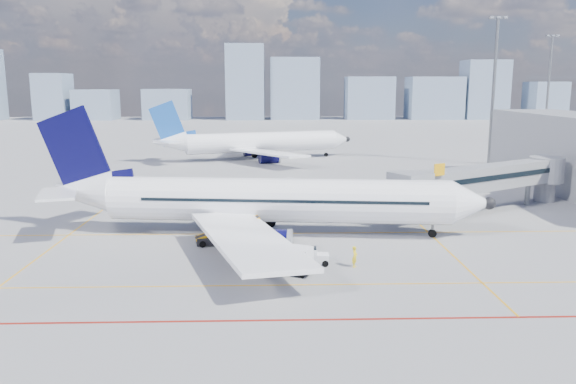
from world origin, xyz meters
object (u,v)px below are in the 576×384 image
Objects in this scene: baggage_tug at (314,256)px; ramp_worker at (355,257)px; cargo_dolly at (288,258)px; main_aircraft at (259,201)px; second_aircraft at (254,143)px; belt_loader at (221,237)px.

ramp_worker is (3.07, -0.66, 0.16)m from baggage_tug.
cargo_dolly is at bearing 126.03° from ramp_worker.
main_aircraft is 20.34× the size of baggage_tug.
second_aircraft is 22.89× the size of ramp_worker.
belt_loader is at bearing 150.62° from cargo_dolly.
belt_loader is (-5.71, 7.91, -0.52)m from cargo_dolly.
cargo_dolly is (2.35, -11.23, -2.09)m from main_aircraft.
belt_loader is at bearing -108.32° from second_aircraft.
baggage_tug is at bearing 100.79° from ramp_worker.
main_aircraft is 25.62× the size of ramp_worker.
baggage_tug is 3.14m from ramp_worker.
belt_loader is at bearing 81.36° from ramp_worker.
belt_loader is 12.79m from ramp_worker.
second_aircraft is at bearing 118.68° from cargo_dolly.
second_aircraft reaches higher than cargo_dolly.
cargo_dolly is 2.48× the size of ramp_worker.
second_aircraft is at bearing 31.51° from ramp_worker.
main_aircraft is 1.12× the size of second_aircraft.
ramp_worker is at bearing -8.43° from baggage_tug.
ramp_worker is (10.89, -6.71, 0.22)m from belt_loader.
ramp_worker is at bearing -43.73° from belt_loader.
belt_loader is at bearing 146.08° from baggage_tug.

